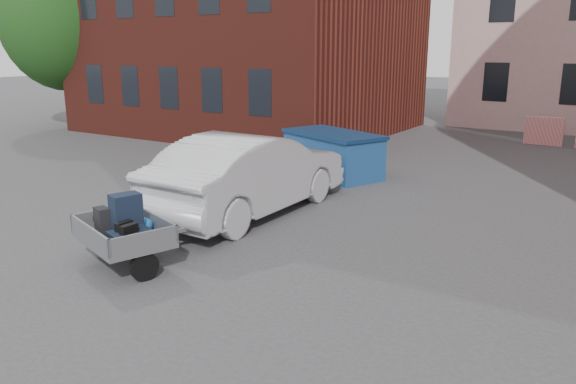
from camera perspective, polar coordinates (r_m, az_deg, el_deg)
The scene contains 6 objects.
ground at distance 9.44m, azimuth -6.23°, elevation -6.74°, with size 120.00×120.00×0.00m, color #38383A.
far_building at distance 38.54m, azimuth -9.22°, elevation 15.17°, with size 6.00×6.00×8.00m, color maroon.
tree at distance 26.82m, azimuth -22.06°, elevation 17.24°, with size 5.28×5.28×8.30m.
trailer at distance 9.25m, azimuth -16.43°, elevation -3.72°, with size 1.87×1.97×1.20m.
dumpster at distance 15.37m, azimuth 4.56°, elevation 3.91°, with size 3.17×2.44×1.19m.
silver_car at distance 11.78m, azimuth -3.86°, elevation 1.90°, with size 1.79×5.14×1.69m, color #B9BCC2.
Camera 1 is at (5.59, -6.81, 3.40)m, focal length 35.00 mm.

